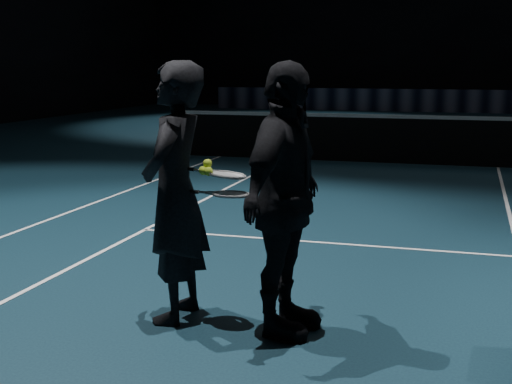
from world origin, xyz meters
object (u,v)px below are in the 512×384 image
(racket_lower, at_px, (231,194))
(tennis_balls, at_px, (206,169))
(racket_upper, at_px, (227,175))
(player_b, at_px, (284,200))
(player_a, at_px, (175,193))

(racket_lower, relative_size, tennis_balls, 5.67)
(racket_upper, relative_size, tennis_balls, 5.67)
(racket_lower, bearing_deg, tennis_balls, 178.53)
(player_b, relative_size, racket_lower, 2.84)
(player_b, xyz_separation_m, tennis_balls, (-0.59, 0.04, 0.19))
(player_b, relative_size, racket_upper, 2.84)
(tennis_balls, bearing_deg, racket_lower, -4.78)
(player_a, distance_m, player_b, 0.85)
(player_b, height_order, racket_upper, player_b)
(racket_upper, bearing_deg, racket_lower, -42.66)
(player_a, xyz_separation_m, racket_lower, (0.45, -0.03, 0.02))
(racket_lower, height_order, racket_upper, racket_upper)
(player_a, distance_m, tennis_balls, 0.32)
(player_a, distance_m, racket_upper, 0.43)
(player_b, bearing_deg, tennis_balls, 94.26)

